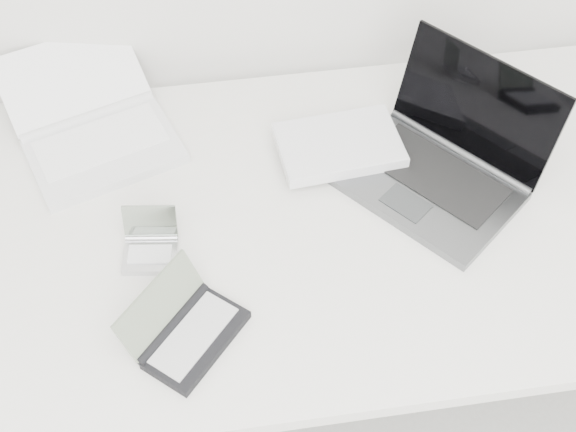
{
  "coord_description": "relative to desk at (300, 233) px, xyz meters",
  "views": [
    {
      "loc": [
        -0.16,
        0.63,
        1.9
      ],
      "look_at": [
        -0.03,
        1.51,
        0.79
      ],
      "focal_mm": 50.0,
      "sensor_mm": 36.0,
      "label": 1
    }
  ],
  "objects": [
    {
      "name": "pda_silver",
      "position": [
        -0.28,
        -0.04,
        0.06
      ],
      "size": [
        0.11,
        0.11,
        0.08
      ],
      "rotation": [
        0.0,
        0.0,
        -0.14
      ],
      "color": "silver",
      "rests_on": "desk"
    },
    {
      "name": "desk",
      "position": [
        0.0,
        0.0,
        0.0
      ],
      "size": [
        1.6,
        0.8,
        0.73
      ],
      "color": "white",
      "rests_on": "ground"
    },
    {
      "name": "laptop_large",
      "position": [
        0.22,
        0.09,
        0.08
      ],
      "size": [
        0.51,
        0.44,
        0.22
      ],
      "rotation": [
        0.0,
        0.0,
        -0.88
      ],
      "color": "slate",
      "rests_on": "desk"
    },
    {
      "name": "netbook_open_white",
      "position": [
        -0.38,
        0.27,
        0.07
      ],
      "size": [
        0.39,
        0.43,
        0.11
      ],
      "rotation": [
        0.0,
        0.0,
        0.34
      ],
      "color": "white",
      "rests_on": "desk"
    },
    {
      "name": "palmtop_charcoal",
      "position": [
        -0.23,
        -0.22,
        0.07
      ],
      "size": [
        0.22,
        0.23,
        0.09
      ],
      "rotation": [
        0.0,
        0.0,
        0.84
      ],
      "color": "black",
      "rests_on": "desk"
    }
  ]
}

